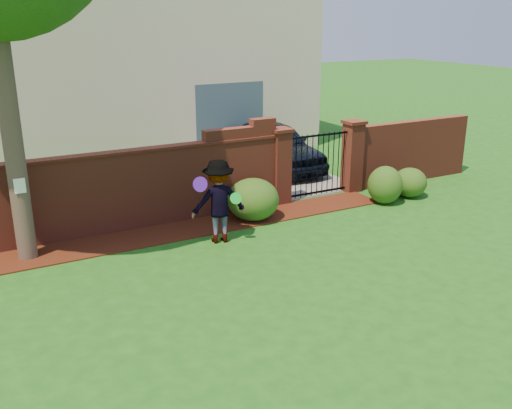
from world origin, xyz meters
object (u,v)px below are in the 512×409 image
car (279,147)px  frisbee_green (236,198)px  frisbee_purple (200,184)px  man (219,202)px

car → frisbee_green: (-3.74, -4.62, 0.27)m
frisbee_purple → frisbee_green: frisbee_purple is taller
car → man: man is taller
frisbee_purple → frisbee_green: (0.69, -0.18, -0.34)m
man → frisbee_purple: size_ratio=5.72×
frisbee_green → frisbee_purple: bearing=165.4°
man → frisbee_green: 0.39m
car → frisbee_green: size_ratio=17.46×
car → man: (-3.99, -4.34, 0.15)m
man → frisbee_purple: bearing=25.0°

